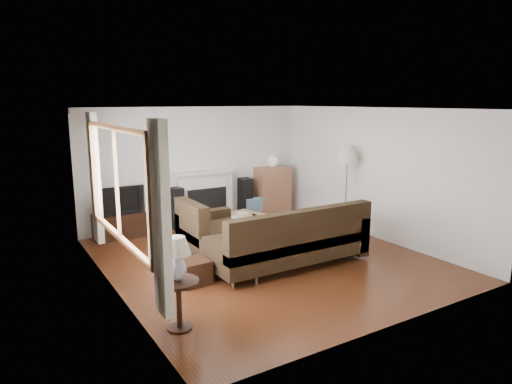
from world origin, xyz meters
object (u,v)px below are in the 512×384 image
sectional_sofa (288,237)px  floor_lamp (346,190)px  side_table (179,305)px  bookshelf (273,191)px  coffee_table (234,228)px  tv_stand (120,226)px

sectional_sofa → floor_lamp: size_ratio=1.64×
floor_lamp → side_table: bearing=-155.5°
bookshelf → coffee_table: size_ratio=0.93×
tv_stand → floor_lamp: floor_lamp is taller
sectional_sofa → side_table: sectional_sofa is taller
tv_stand → sectional_sofa: sectional_sofa is taller
tv_stand → coffee_table: bearing=-36.0°
tv_stand → side_table: size_ratio=1.61×
bookshelf → tv_stand: bearing=-179.6°
tv_stand → coffee_table: tv_stand is taller
floor_lamp → side_table: size_ratio=2.93×
sectional_sofa → tv_stand: bearing=123.2°
floor_lamp → sectional_sofa: bearing=-156.2°
side_table → tv_stand: bearing=84.5°
bookshelf → sectional_sofa: (-1.67, -2.95, -0.10)m
tv_stand → bookshelf: (3.58, 0.03, 0.32)m
sectional_sofa → floor_lamp: floor_lamp is taller
bookshelf → coffee_table: bearing=-143.0°
coffee_table → side_table: (-2.19, -2.69, 0.06)m
bookshelf → side_table: bookshelf is taller
floor_lamp → side_table: floor_lamp is taller
coffee_table → floor_lamp: floor_lamp is taller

